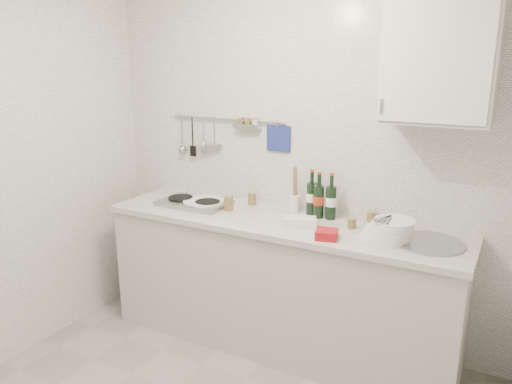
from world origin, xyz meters
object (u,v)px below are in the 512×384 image
wall_cabinet (440,59)px  wine_bottles (320,195)px  plate_stack_hob (203,203)px  utensil_crock (294,201)px  plate_stack_sink (388,231)px

wall_cabinet → wine_bottles: bearing=175.4°
plate_stack_hob → wall_cabinet: bearing=4.0°
wall_cabinet → utensil_crock: 1.30m
utensil_crock → plate_stack_sink: bearing=-18.9°
wall_cabinet → utensil_crock: wall_cabinet is taller
plate_stack_sink → wall_cabinet: bearing=45.2°
wall_cabinet → plate_stack_sink: wall_cabinet is taller
wall_cabinet → wine_bottles: 1.12m
wine_bottles → wall_cabinet: bearing=-4.6°
wine_bottles → plate_stack_sink: bearing=-23.9°
wine_bottles → utensil_crock: size_ratio=0.94×
plate_stack_hob → plate_stack_sink: 1.36m
plate_stack_sink → wine_bottles: (-0.52, 0.23, 0.09)m
plate_stack_sink → utensil_crock: bearing=161.1°
plate_stack_hob → utensil_crock: size_ratio=0.97×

